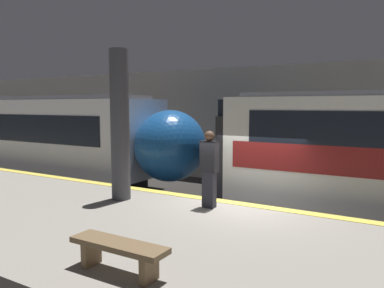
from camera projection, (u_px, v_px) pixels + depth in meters
name	position (u px, v px, depth m)	size (l,w,h in m)	color
ground_plane	(240.00, 242.00, 9.15)	(120.00, 120.00, 0.00)	#282623
platform	(183.00, 261.00, 6.81)	(40.00, 5.33, 1.01)	gray
station_rear_barrier	(309.00, 127.00, 14.65)	(50.00, 0.15, 4.95)	#9E998E
support_pillar_near	(120.00, 125.00, 9.17)	(0.47, 0.47, 3.69)	#47474C
person_waiting	(209.00, 167.00, 8.48)	(0.38, 0.24, 1.76)	#2D2D38
platform_bench	(119.00, 250.00, 5.18)	(1.50, 0.40, 0.45)	brown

